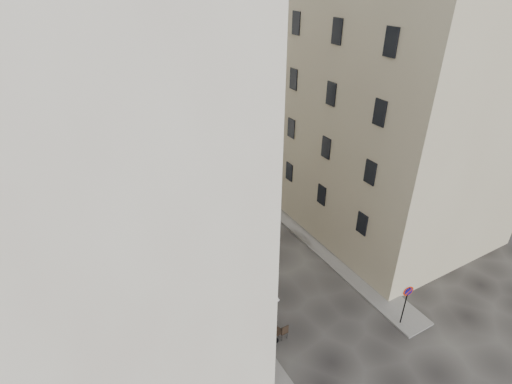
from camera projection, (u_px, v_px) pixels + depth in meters
ground at (294, 293)px, 24.75m from camera, size 90.00×90.00×0.00m
sidewalk_left at (201, 278)px, 25.82m from camera, size 2.00×22.00×0.12m
sidewalk_right at (322, 245)px, 28.90m from camera, size 2.00×18.00×0.12m
building_left at (66, 160)px, 17.40m from camera, size 12.20×16.20×20.60m
building_right at (399, 106)px, 27.23m from camera, size 12.20×14.20×18.60m
building_back at (164, 77)px, 34.03m from camera, size 18.20×10.20×18.60m
cafe_storefront at (222, 284)px, 22.73m from camera, size 1.74×7.30×3.50m
stone_steps at (211, 198)px, 34.04m from camera, size 9.00×3.15×0.80m
bollard_near at (256, 318)px, 22.34m from camera, size 0.12×0.12×0.98m
bollard_mid at (228, 280)px, 24.99m from camera, size 0.12×0.12×0.98m
bollard_far at (206, 250)px, 27.63m from camera, size 0.12×0.12×0.98m
no_parking_sign at (407, 298)px, 21.62m from camera, size 0.64×0.17×2.83m
bistro_table_a at (275, 334)px, 21.37m from camera, size 1.41×0.66×0.99m
bistro_table_b at (254, 315)px, 22.54m from camera, size 1.38×0.65×0.97m
bistro_table_c at (249, 295)px, 23.96m from camera, size 1.21×0.57×0.85m
bistro_table_d at (230, 281)px, 24.91m from camera, size 1.43×0.67×1.01m
bistro_table_e at (217, 270)px, 25.95m from camera, size 1.18×0.55×0.83m
pedestrian at (232, 279)px, 24.54m from camera, size 0.79×0.78×1.84m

